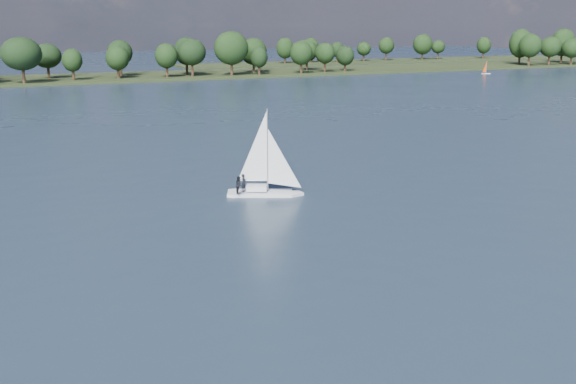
% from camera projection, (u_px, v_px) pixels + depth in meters
% --- Properties ---
extents(ground, '(700.00, 700.00, 0.00)m').
position_uv_depth(ground, '(145.00, 127.00, 114.66)').
color(ground, '#233342').
rests_on(ground, ground).
extents(far_shore, '(660.00, 40.00, 1.50)m').
position_uv_depth(far_shore, '(70.00, 80.00, 213.05)').
color(far_shore, black).
rests_on(far_shore, ground).
extents(far_shore_back, '(220.00, 30.00, 1.40)m').
position_uv_depth(far_shore_back, '(393.00, 62.00, 320.12)').
color(far_shore_back, black).
rests_on(far_shore_back, ground).
extents(sailboat, '(7.56, 4.98, 9.72)m').
position_uv_depth(sailboat, '(260.00, 171.00, 67.76)').
color(sailboat, white).
rests_on(sailboat, ground).
extents(dinghy_orange, '(3.26, 1.44, 5.10)m').
position_uv_depth(dinghy_orange, '(486.00, 71.00, 239.06)').
color(dinghy_orange, white).
rests_on(dinghy_orange, ground).
extents(treeline, '(563.29, 74.14, 17.95)m').
position_uv_depth(treeline, '(38.00, 56.00, 203.22)').
color(treeline, black).
rests_on(treeline, ground).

